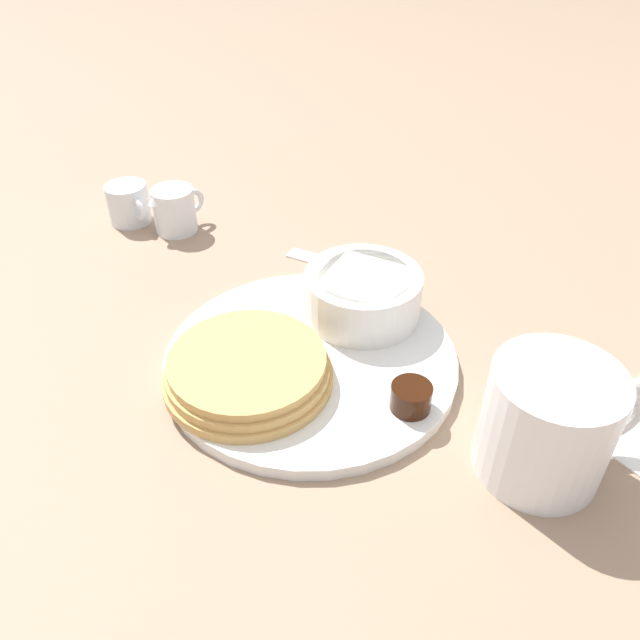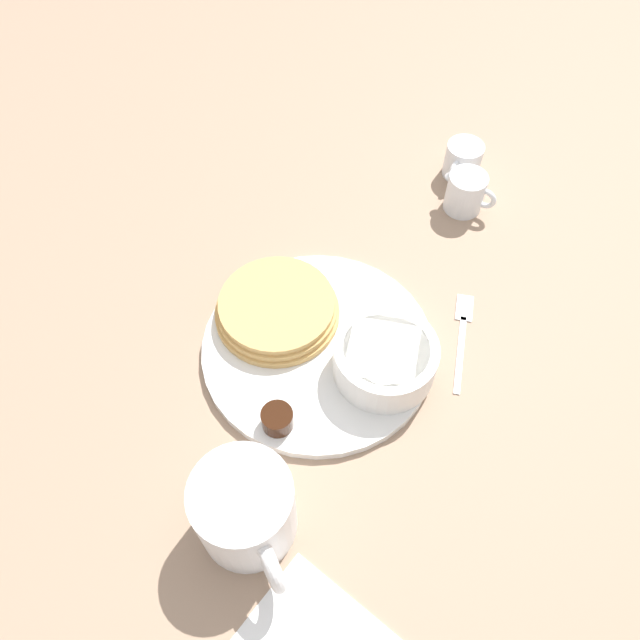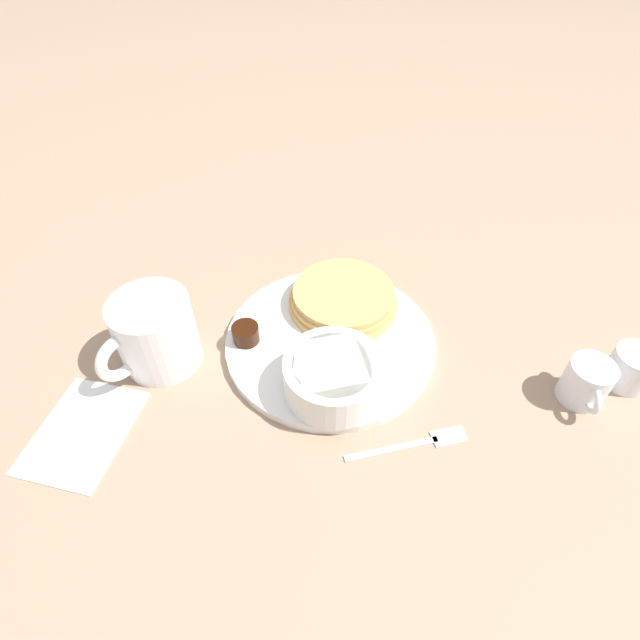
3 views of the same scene
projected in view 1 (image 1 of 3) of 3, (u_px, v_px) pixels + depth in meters
ground_plane at (311, 364)px, 0.58m from camera, size 4.00×4.00×0.00m
plate at (311, 359)px, 0.58m from camera, size 0.27×0.27×0.01m
pancake_stack at (248, 370)px, 0.54m from camera, size 0.15×0.15×0.03m
bowl at (363, 293)px, 0.61m from camera, size 0.11×0.11×0.05m
syrup_cup at (411, 397)px, 0.51m from camera, size 0.03×0.03×0.02m
butter_ramekin at (386, 298)px, 0.62m from camera, size 0.05×0.05×0.04m
coffee_mug at (550, 423)px, 0.46m from camera, size 0.12×0.10×0.09m
creamer_pitcher_near at (175, 210)px, 0.76m from camera, size 0.08×0.05×0.06m
creamer_pitcher_far at (129, 203)px, 0.78m from camera, size 0.05×0.07×0.05m
fork at (329, 262)px, 0.72m from camera, size 0.07×0.13×0.00m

